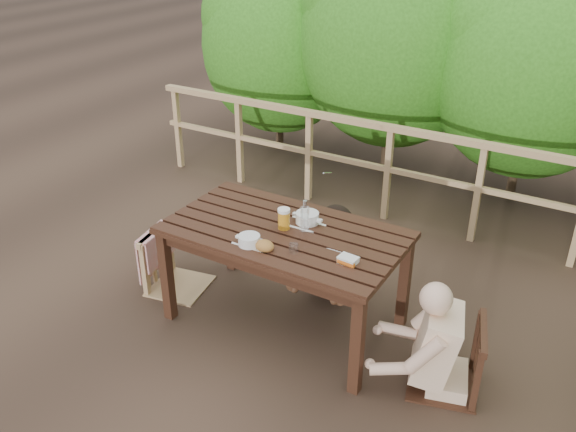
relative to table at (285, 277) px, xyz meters
The scene contains 16 objects.
ground 0.40m from the table, ahead, with size 60.00×60.00×0.00m, color #463224.
table is the anchor object (origin of this frame).
chair_left 1.01m from the table, behind, with size 0.47×0.47×0.95m, color tan.
chair_far 0.71m from the table, 78.39° to the left, with size 0.51×0.51×1.02m, color black.
chair_right 1.29m from the table, ahead, with size 0.47×0.47×0.95m, color black.
woman 0.75m from the table, 78.71° to the left, with size 0.49×0.60×1.22m, color black, non-canonical shape.
diner_right 1.34m from the table, ahead, with size 0.53×0.65×1.31m, color beige, non-canonical shape.
railing 2.00m from the table, 90.00° to the left, with size 5.60×0.10×1.01m, color tan.
hedge_row 3.56m from the table, 82.87° to the left, with size 6.60×1.60×3.80m, color #2D6B18, non-canonical shape.
soup_near 0.55m from the table, 107.68° to the right, with size 0.26×0.26×0.09m, color white.
soup_far 0.49m from the table, 63.54° to the left, with size 0.29×0.29×0.10m, color silver.
bread_roll 0.54m from the table, 85.23° to the right, with size 0.14×0.11×0.08m, color #B07237.
beer_glass 0.49m from the table, 133.42° to the left, with size 0.09×0.09×0.17m, color gold.
bottle 0.55m from the table, 19.41° to the left, with size 0.06×0.06×0.26m, color silver.
tumbler 0.54m from the table, 47.84° to the right, with size 0.07×0.07×0.08m, color silver.
butter_tub 0.74m from the table, 15.82° to the right, with size 0.13×0.09×0.06m, color white.
Camera 1 is at (1.97, -3.27, 2.92)m, focal length 37.65 mm.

